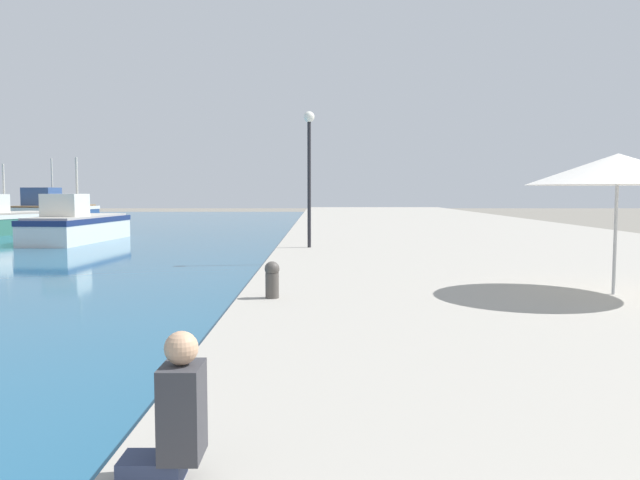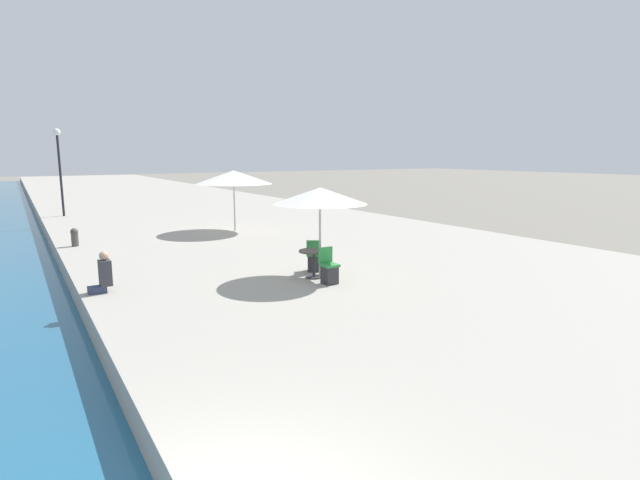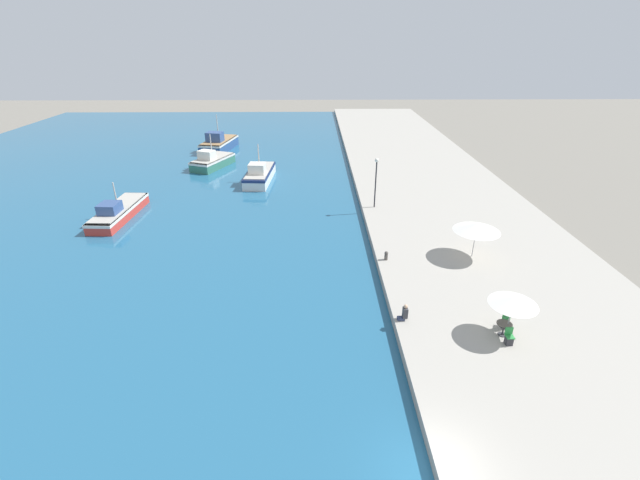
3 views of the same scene
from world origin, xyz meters
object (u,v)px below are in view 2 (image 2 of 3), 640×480
(cafe_chair_left, at_px, (314,260))
(cafe_chair_right, at_px, (329,271))
(lamppost, at_px, (59,157))
(mooring_bollard, at_px, (75,237))
(cafe_umbrella_pink, at_px, (320,196))
(person_at_quay, at_px, (103,274))
(cafe_table, at_px, (314,258))
(cafe_umbrella_white, at_px, (234,177))

(cafe_chair_left, distance_m, cafe_chair_right, 1.39)
(cafe_chair_right, height_order, lamppost, lamppost)
(mooring_bollard, bearing_deg, lamppost, 87.26)
(cafe_umbrella_pink, distance_m, cafe_chair_left, 1.95)
(person_at_quay, distance_m, lamppost, 17.33)
(cafe_umbrella_pink, xyz_separation_m, cafe_chair_left, (0.18, 0.63, -1.84))
(cafe_chair_right, bearing_deg, cafe_table, -90.00)
(person_at_quay, bearing_deg, cafe_table, -15.97)
(cafe_umbrella_pink, distance_m, mooring_bollard, 10.00)
(cafe_umbrella_white, distance_m, cafe_chair_left, 8.50)
(cafe_chair_left, bearing_deg, mooring_bollard, 154.51)
(cafe_chair_left, height_order, lamppost, lamppost)
(cafe_umbrella_pink, distance_m, lamppost, 19.12)
(cafe_chair_right, xyz_separation_m, mooring_bollard, (-4.89, 9.15, 0.02))
(cafe_chair_right, relative_size, lamppost, 0.20)
(cafe_chair_right, bearing_deg, lamppost, -77.97)
(cafe_umbrella_pink, relative_size, mooring_bollard, 3.79)
(cafe_umbrella_pink, bearing_deg, lamppost, 103.89)
(cafe_chair_right, height_order, mooring_bollard, cafe_chair_right)
(cafe_umbrella_white, xyz_separation_m, cafe_table, (-1.36, -8.83, -1.75))
(cafe_table, xyz_separation_m, person_at_quay, (-4.97, 1.42, -0.10))
(cafe_umbrella_white, relative_size, cafe_chair_right, 3.56)
(cafe_table, bearing_deg, person_at_quay, 164.03)
(cafe_umbrella_pink, distance_m, cafe_chair_right, 1.99)
(cafe_table, distance_m, cafe_chair_right, 0.75)
(cafe_chair_left, height_order, person_at_quay, person_at_quay)
(cafe_umbrella_white, bearing_deg, person_at_quay, -130.49)
(cafe_table, distance_m, lamppost, 19.22)
(cafe_chair_left, bearing_deg, cafe_table, -90.00)
(cafe_table, relative_size, cafe_chair_right, 0.88)
(cafe_chair_right, bearing_deg, cafe_umbrella_white, -98.88)
(mooring_bollard, distance_m, lamppost, 10.49)
(cafe_umbrella_pink, bearing_deg, mooring_bollard, 121.03)
(cafe_umbrella_pink, xyz_separation_m, mooring_bollard, (-5.07, 8.43, -1.82))
(cafe_umbrella_pink, relative_size, cafe_chair_right, 2.72)
(cafe_chair_right, bearing_deg, cafe_chair_left, -105.71)
(lamppost, bearing_deg, cafe_umbrella_pink, -76.11)
(cafe_chair_right, distance_m, lamppost, 19.95)
(cafe_umbrella_white, height_order, mooring_bollard, cafe_umbrella_white)
(cafe_umbrella_white, xyz_separation_m, lamppost, (-5.76, 9.71, 0.81))
(lamppost, bearing_deg, cafe_table, -76.65)
(mooring_bollard, bearing_deg, cafe_chair_right, -61.85)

